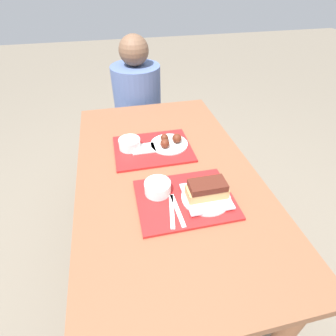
# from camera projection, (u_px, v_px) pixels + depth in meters

# --- Properties ---
(ground_plane) EXTENTS (12.00, 12.00, 0.00)m
(ground_plane) POSITION_uv_depth(u_px,v_px,m) (167.00, 261.00, 1.68)
(ground_plane) COLOR #706656
(picnic_table) EXTENTS (0.81, 1.41, 0.76)m
(picnic_table) POSITION_uv_depth(u_px,v_px,m) (166.00, 188.00, 1.28)
(picnic_table) COLOR brown
(picnic_table) RESTS_ON ground_plane
(picnic_bench_far) EXTENTS (0.77, 0.28, 0.45)m
(picnic_bench_far) POSITION_uv_depth(u_px,v_px,m) (143.00, 136.00, 2.15)
(picnic_bench_far) COLOR brown
(picnic_bench_far) RESTS_ON ground_plane
(tray_near) EXTENTS (0.39, 0.30, 0.01)m
(tray_near) POSITION_uv_depth(u_px,v_px,m) (185.00, 199.00, 1.06)
(tray_near) COLOR red
(tray_near) RESTS_ON picnic_table
(tray_far) EXTENTS (0.39, 0.30, 0.01)m
(tray_far) POSITION_uv_depth(u_px,v_px,m) (153.00, 149.00, 1.34)
(tray_far) COLOR red
(tray_far) RESTS_ON picnic_table
(bowl_coleslaw_near) EXTENTS (0.11, 0.11, 0.05)m
(bowl_coleslaw_near) POSITION_uv_depth(u_px,v_px,m) (158.00, 187.00, 1.06)
(bowl_coleslaw_near) COLOR white
(bowl_coleslaw_near) RESTS_ON tray_near
(brisket_sandwich_plate) EXTENTS (0.20, 0.20, 0.08)m
(brisket_sandwich_plate) POSITION_uv_depth(u_px,v_px,m) (207.00, 192.00, 1.03)
(brisket_sandwich_plate) COLOR white
(brisket_sandwich_plate) RESTS_ON tray_near
(plastic_fork_near) EXTENTS (0.05, 0.17, 0.00)m
(plastic_fork_near) POSITION_uv_depth(u_px,v_px,m) (172.00, 211.00, 1.00)
(plastic_fork_near) COLOR white
(plastic_fork_near) RESTS_ON tray_near
(plastic_knife_near) EXTENTS (0.02, 0.17, 0.00)m
(plastic_knife_near) POSITION_uv_depth(u_px,v_px,m) (177.00, 210.00, 1.00)
(plastic_knife_near) COLOR white
(plastic_knife_near) RESTS_ON tray_near
(condiment_packet) EXTENTS (0.04, 0.03, 0.01)m
(condiment_packet) POSITION_uv_depth(u_px,v_px,m) (187.00, 186.00, 1.11)
(condiment_packet) COLOR #3F3F47
(condiment_packet) RESTS_ON tray_near
(bowl_coleslaw_far) EXTENTS (0.11, 0.11, 0.05)m
(bowl_coleslaw_far) POSITION_uv_depth(u_px,v_px,m) (130.00, 143.00, 1.31)
(bowl_coleslaw_far) COLOR white
(bowl_coleslaw_far) RESTS_ON tray_far
(wings_plate_far) EXTENTS (0.19, 0.19, 0.06)m
(wings_plate_far) POSITION_uv_depth(u_px,v_px,m) (169.00, 142.00, 1.34)
(wings_plate_far) COLOR white
(wings_plate_far) RESTS_ON tray_far
(napkin_far) EXTENTS (0.12, 0.08, 0.01)m
(napkin_far) POSITION_uv_depth(u_px,v_px,m) (143.00, 149.00, 1.32)
(napkin_far) COLOR white
(napkin_far) RESTS_ON tray_far
(person_seated_across) EXTENTS (0.34, 0.34, 0.69)m
(person_seated_across) POSITION_uv_depth(u_px,v_px,m) (137.00, 94.00, 1.92)
(person_seated_across) COLOR #4C6093
(person_seated_across) RESTS_ON picnic_bench_far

